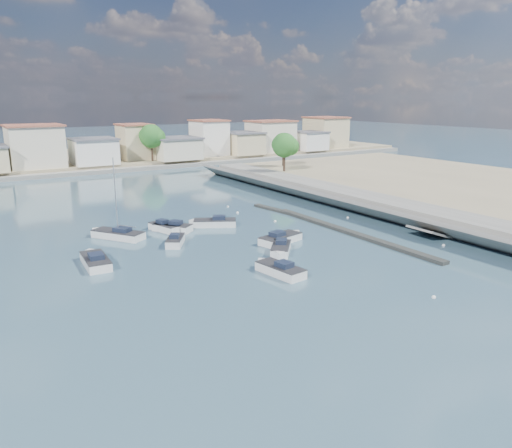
{
  "coord_description": "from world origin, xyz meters",
  "views": [
    {
      "loc": [
        -30.69,
        -30.39,
        14.9
      ],
      "look_at": [
        -2.52,
        14.57,
        1.4
      ],
      "focal_mm": 35.0,
      "sensor_mm": 36.0,
      "label": 1
    }
  ],
  "objects_px": {
    "motorboat_a": "(278,270)",
    "motorboat_d": "(281,250)",
    "motorboat_e": "(95,261)",
    "motorboat_h": "(282,239)",
    "motorboat_b": "(176,241)",
    "motorboat_c": "(213,223)",
    "motorboat_f": "(171,228)",
    "motorboat_g": "(166,228)",
    "sailboat": "(116,234)"
  },
  "relations": [
    {
      "from": "motorboat_a",
      "to": "motorboat_d",
      "type": "bearing_deg",
      "value": 53.21
    },
    {
      "from": "motorboat_d",
      "to": "motorboat_h",
      "type": "bearing_deg",
      "value": 53.02
    },
    {
      "from": "motorboat_e",
      "to": "motorboat_f",
      "type": "relative_size",
      "value": 1.24
    },
    {
      "from": "motorboat_a",
      "to": "motorboat_b",
      "type": "bearing_deg",
      "value": 106.79
    },
    {
      "from": "motorboat_a",
      "to": "motorboat_e",
      "type": "relative_size",
      "value": 0.94
    },
    {
      "from": "motorboat_d",
      "to": "motorboat_g",
      "type": "distance_m",
      "value": 15.24
    },
    {
      "from": "motorboat_c",
      "to": "motorboat_g",
      "type": "xyz_separation_m",
      "value": [
        -5.6,
        0.74,
        0.0
      ]
    },
    {
      "from": "motorboat_c",
      "to": "motorboat_d",
      "type": "distance_m",
      "value": 13.14
    },
    {
      "from": "motorboat_c",
      "to": "motorboat_g",
      "type": "height_order",
      "value": "same"
    },
    {
      "from": "motorboat_b",
      "to": "motorboat_f",
      "type": "height_order",
      "value": "same"
    },
    {
      "from": "motorboat_d",
      "to": "sailboat",
      "type": "distance_m",
      "value": 18.53
    },
    {
      "from": "motorboat_h",
      "to": "sailboat",
      "type": "bearing_deg",
      "value": 143.05
    },
    {
      "from": "motorboat_a",
      "to": "motorboat_e",
      "type": "xyz_separation_m",
      "value": [
        -12.88,
        10.89,
        -0.0
      ]
    },
    {
      "from": "motorboat_f",
      "to": "motorboat_g",
      "type": "relative_size",
      "value": 0.98
    },
    {
      "from": "motorboat_d",
      "to": "sailboat",
      "type": "bearing_deg",
      "value": 130.49
    },
    {
      "from": "motorboat_a",
      "to": "motorboat_h",
      "type": "distance_m",
      "value": 9.86
    },
    {
      "from": "motorboat_d",
      "to": "motorboat_g",
      "type": "xyz_separation_m",
      "value": [
        -6.34,
        13.86,
        0.0
      ]
    },
    {
      "from": "motorboat_d",
      "to": "motorboat_e",
      "type": "bearing_deg",
      "value": 159.21
    },
    {
      "from": "motorboat_c",
      "to": "motorboat_f",
      "type": "bearing_deg",
      "value": 172.95
    },
    {
      "from": "motorboat_c",
      "to": "motorboat_e",
      "type": "distance_m",
      "value": 17.09
    },
    {
      "from": "motorboat_a",
      "to": "sailboat",
      "type": "distance_m",
      "value": 20.62
    },
    {
      "from": "motorboat_c",
      "to": "motorboat_b",
      "type": "bearing_deg",
      "value": -145.35
    },
    {
      "from": "motorboat_a",
      "to": "motorboat_f",
      "type": "height_order",
      "value": "same"
    },
    {
      "from": "motorboat_b",
      "to": "motorboat_c",
      "type": "height_order",
      "value": "same"
    },
    {
      "from": "motorboat_g",
      "to": "sailboat",
      "type": "xyz_separation_m",
      "value": [
        -5.7,
        0.24,
        0.04
      ]
    },
    {
      "from": "motorboat_a",
      "to": "motorboat_f",
      "type": "xyz_separation_m",
      "value": [
        -2.32,
        18.42,
        -0.0
      ]
    },
    {
      "from": "motorboat_g",
      "to": "motorboat_a",
      "type": "bearing_deg",
      "value": -81.28
    },
    {
      "from": "sailboat",
      "to": "motorboat_a",
      "type": "bearing_deg",
      "value": -65.54
    },
    {
      "from": "motorboat_a",
      "to": "motorboat_d",
      "type": "relative_size",
      "value": 1.26
    },
    {
      "from": "motorboat_f",
      "to": "motorboat_c",
      "type": "bearing_deg",
      "value": -7.05
    },
    {
      "from": "motorboat_b",
      "to": "motorboat_d",
      "type": "distance_m",
      "value": 11.29
    },
    {
      "from": "motorboat_g",
      "to": "motorboat_h",
      "type": "height_order",
      "value": "same"
    },
    {
      "from": "motorboat_d",
      "to": "motorboat_e",
      "type": "distance_m",
      "value": 17.51
    },
    {
      "from": "motorboat_a",
      "to": "motorboat_e",
      "type": "distance_m",
      "value": 16.86
    },
    {
      "from": "motorboat_c",
      "to": "motorboat_e",
      "type": "height_order",
      "value": "same"
    },
    {
      "from": "motorboat_b",
      "to": "sailboat",
      "type": "xyz_separation_m",
      "value": [
        -4.57,
        5.62,
        0.04
      ]
    },
    {
      "from": "motorboat_f",
      "to": "sailboat",
      "type": "bearing_deg",
      "value": 176.82
    },
    {
      "from": "motorboat_c",
      "to": "motorboat_e",
      "type": "relative_size",
      "value": 0.94
    },
    {
      "from": "motorboat_e",
      "to": "motorboat_f",
      "type": "bearing_deg",
      "value": 35.51
    },
    {
      "from": "motorboat_a",
      "to": "motorboat_g",
      "type": "bearing_deg",
      "value": 98.72
    },
    {
      "from": "motorboat_b",
      "to": "motorboat_h",
      "type": "height_order",
      "value": "same"
    },
    {
      "from": "motorboat_b",
      "to": "motorboat_e",
      "type": "height_order",
      "value": "same"
    },
    {
      "from": "motorboat_c",
      "to": "motorboat_g",
      "type": "relative_size",
      "value": 1.14
    },
    {
      "from": "motorboat_g",
      "to": "motorboat_c",
      "type": "bearing_deg",
      "value": -7.48
    },
    {
      "from": "motorboat_d",
      "to": "motorboat_e",
      "type": "relative_size",
      "value": 0.75
    },
    {
      "from": "motorboat_b",
      "to": "motorboat_e",
      "type": "distance_m",
      "value": 9.19
    },
    {
      "from": "motorboat_c",
      "to": "motorboat_h",
      "type": "height_order",
      "value": "same"
    },
    {
      "from": "motorboat_b",
      "to": "motorboat_c",
      "type": "relative_size",
      "value": 0.73
    },
    {
      "from": "motorboat_e",
      "to": "motorboat_h",
      "type": "relative_size",
      "value": 1.01
    },
    {
      "from": "motorboat_b",
      "to": "motorboat_c",
      "type": "xyz_separation_m",
      "value": [
        6.73,
        4.65,
        0.0
      ]
    }
  ]
}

